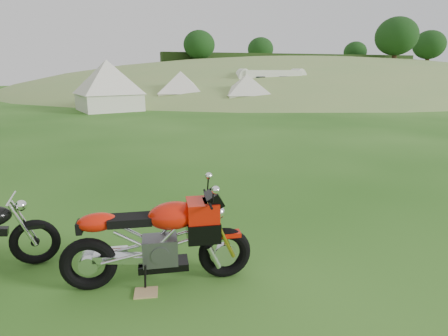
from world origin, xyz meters
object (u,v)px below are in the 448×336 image
object	(u,v)px
sport_motorcycle	(158,233)
caravan	(270,86)
plywood_board	(146,293)
tent_mid	(181,87)
tent_left	(108,86)
tent_right	(247,89)

from	to	relation	value
sport_motorcycle	caravan	world-z (taller)	caravan
plywood_board	caravan	distance (m)	24.74
sport_motorcycle	tent_mid	xyz separation A→B (m)	(4.97, 21.18, 0.59)
sport_motorcycle	caravan	bearing A→B (deg)	70.26
plywood_board	tent_mid	world-z (taller)	tent_mid
sport_motorcycle	tent_left	size ratio (longest dim) A/B	0.62
sport_motorcycle	tent_mid	world-z (taller)	tent_mid
sport_motorcycle	plywood_board	world-z (taller)	sport_motorcycle
caravan	plywood_board	bearing A→B (deg)	-107.87
plywood_board	tent_left	xyz separation A→B (m)	(0.45, 19.62, 1.38)
tent_left	tent_mid	distance (m)	5.01
plywood_board	caravan	size ratio (longest dim) A/B	0.05
tent_left	tent_right	distance (m)	8.46
tent_mid	tent_right	distance (m)	4.47
sport_motorcycle	tent_right	xyz separation A→B (m)	(8.69, 18.70, 0.53)
plywood_board	caravan	world-z (taller)	caravan
tent_mid	tent_right	bearing A→B (deg)	-18.47
tent_mid	caravan	bearing A→B (deg)	18.07
sport_motorcycle	plywood_board	size ratio (longest dim) A/B	8.04
sport_motorcycle	tent_right	world-z (taller)	tent_right
caravan	tent_right	bearing A→B (deg)	-125.79
sport_motorcycle	caravan	distance (m)	24.48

